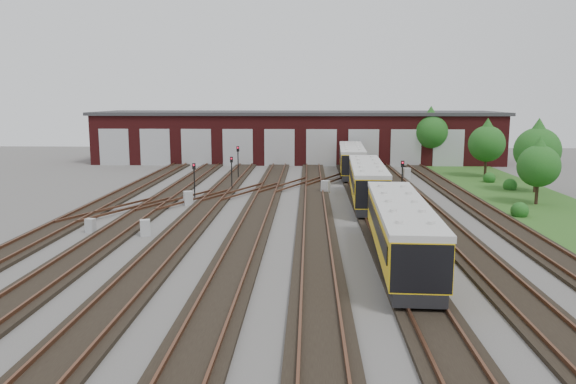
{
  "coord_description": "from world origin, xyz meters",
  "views": [
    {
      "loc": [
        1.56,
        -32.83,
        8.03
      ],
      "look_at": [
        0.2,
        3.13,
        2.0
      ],
      "focal_mm": 35.0,
      "sensor_mm": 36.0,
      "label": 1
    }
  ],
  "objects": [
    {
      "name": "tree_0",
      "position": [
        16.0,
        35.0,
        4.6
      ],
      "size": [
        4.32,
        4.32,
        7.16
      ],
      "color": "black",
      "rests_on": "ground"
    },
    {
      "name": "signal_mast_2",
      "position": [
        -5.58,
        22.94,
        2.11
      ],
      "size": [
        0.28,
        0.26,
        3.29
      ],
      "rotation": [
        0.0,
        0.0,
        0.06
      ],
      "color": "black",
      "rests_on": "ground"
    },
    {
      "name": "bush_2",
      "position": [
        19.36,
        16.92,
        0.6
      ],
      "size": [
        1.19,
        1.19,
        1.19
      ],
      "primitive_type": "sphere",
      "color": "#174D16",
      "rests_on": "ground"
    },
    {
      "name": "relay_cabinet_1",
      "position": [
        -7.62,
        8.8,
        0.53
      ],
      "size": [
        0.8,
        0.74,
        1.06
      ],
      "primitive_type": "cube",
      "rotation": [
        0.0,
        0.0,
        0.41
      ],
      "color": "#A8AAAD",
      "rests_on": "ground"
    },
    {
      "name": "bush_0",
      "position": [
        16.0,
        5.39,
        0.6
      ],
      "size": [
        1.2,
        1.2,
        1.2
      ],
      "primitive_type": "sphere",
      "color": "#174D16",
      "rests_on": "ground"
    },
    {
      "name": "bush_1",
      "position": [
        18.92,
        21.33,
        0.58
      ],
      "size": [
        1.16,
        1.16,
        1.16
      ],
      "primitive_type": "sphere",
      "color": "#174D16",
      "rests_on": "ground"
    },
    {
      "name": "relay_cabinet_4",
      "position": [
        11.37,
        23.48,
        0.56
      ],
      "size": [
        0.76,
        0.67,
        1.12
      ],
      "primitive_type": "cube",
      "rotation": [
        0.0,
        0.0,
        0.19
      ],
      "color": "#A8AAAD",
      "rests_on": "ground"
    },
    {
      "name": "signal_mast_0",
      "position": [
        -5.24,
        15.75,
        1.91
      ],
      "size": [
        0.27,
        0.25,
        2.98
      ],
      "rotation": [
        0.0,
        0.0,
        0.13
      ],
      "color": "black",
      "rests_on": "ground"
    },
    {
      "name": "tree_3",
      "position": [
        18.88,
        9.88,
        3.36
      ],
      "size": [
        3.15,
        3.15,
        5.23
      ],
      "color": "black",
      "rests_on": "ground"
    },
    {
      "name": "signal_mast_1",
      "position": [
        -7.68,
        11.51,
        1.86
      ],
      "size": [
        0.24,
        0.23,
        2.89
      ],
      "rotation": [
        0.0,
        0.0,
        -0.01
      ],
      "color": "black",
      "rests_on": "ground"
    },
    {
      "name": "tree_2",
      "position": [
        20.94,
        15.49,
        4.12
      ],
      "size": [
        3.87,
        3.87,
        6.41
      ],
      "color": "black",
      "rests_on": "ground"
    },
    {
      "name": "maintenance_shed",
      "position": [
        -0.01,
        39.97,
        3.2
      ],
      "size": [
        51.0,
        12.5,
        6.35
      ],
      "color": "#4B1214",
      "rests_on": "ground"
    },
    {
      "name": "relay_cabinet_3",
      "position": [
        2.97,
        14.55,
        0.55
      ],
      "size": [
        0.82,
        0.76,
        1.09
      ],
      "primitive_type": "cube",
      "rotation": [
        0.0,
        0.0,
        -0.4
      ],
      "color": "#A8AAAD",
      "rests_on": "ground"
    },
    {
      "name": "grass_verge",
      "position": [
        19.0,
        10.0,
        0.03
      ],
      "size": [
        8.0,
        55.0,
        0.05
      ],
      "primitive_type": "cube",
      "color": "#23531B",
      "rests_on": "ground"
    },
    {
      "name": "track_network",
      "position": [
        -0.17,
        0.59,
        0.11
      ],
      "size": [
        30.4,
        70.0,
        0.33
      ],
      "color": "black",
      "rests_on": "ground"
    },
    {
      "name": "signal_mast_3",
      "position": [
        8.72,
        10.19,
        2.1
      ],
      "size": [
        0.26,
        0.24,
        3.3
      ],
      "rotation": [
        0.0,
        0.0,
        -0.06
      ],
      "color": "black",
      "rests_on": "ground"
    },
    {
      "name": "relay_cabinet_2",
      "position": [
        -8.08,
        -0.93,
        0.48
      ],
      "size": [
        0.7,
        0.64,
        0.97
      ],
      "primitive_type": "cube",
      "rotation": [
        0.0,
        0.0,
        0.31
      ],
      "color": "#A8AAAD",
      "rests_on": "ground"
    },
    {
      "name": "ground",
      "position": [
        0.0,
        0.0,
        0.0
      ],
      "size": [
        120.0,
        120.0,
        0.0
      ],
      "primitive_type": "plane",
      "color": "#4D4A47",
      "rests_on": "ground"
    },
    {
      "name": "relay_cabinet_0",
      "position": [
        -11.6,
        -0.3,
        0.44
      ],
      "size": [
        0.61,
        0.54,
        0.87
      ],
      "primitive_type": "cube",
      "rotation": [
        0.0,
        0.0,
        -0.23
      ],
      "color": "#A8AAAD",
      "rests_on": "ground"
    },
    {
      "name": "metro_train",
      "position": [
        6.0,
        9.8,
        1.75
      ],
      "size": [
        3.0,
        45.49,
        2.77
      ],
      "rotation": [
        0.0,
        0.0,
        -0.04
      ],
      "color": "black",
      "rests_on": "ground"
    },
    {
      "name": "tree_1",
      "position": [
        19.62,
        24.95,
        3.9
      ],
      "size": [
        3.67,
        3.67,
        6.08
      ],
      "color": "black",
      "rests_on": "ground"
    }
  ]
}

